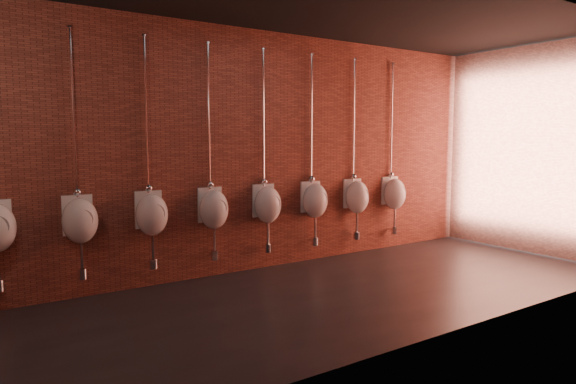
{
  "coord_description": "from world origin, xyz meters",
  "views": [
    {
      "loc": [
        -3.3,
        -4.45,
        1.78
      ],
      "look_at": [
        0.31,
        0.9,
        1.1
      ],
      "focal_mm": 32.0,
      "sensor_mm": 36.0,
      "label": 1
    }
  ],
  "objects_px": {
    "urinal_4": "(267,203)",
    "urinal_5": "(315,200)",
    "urinal_1": "(80,219)",
    "urinal_3": "(214,208)",
    "urinal_6": "(357,196)",
    "urinal_7": "(394,193)",
    "urinal_2": "(152,213)"
  },
  "relations": [
    {
      "from": "urinal_1",
      "to": "urinal_4",
      "type": "height_order",
      "value": "same"
    },
    {
      "from": "urinal_4",
      "to": "urinal_6",
      "type": "relative_size",
      "value": 1.0
    },
    {
      "from": "urinal_6",
      "to": "urinal_7",
      "type": "xyz_separation_m",
      "value": [
        0.8,
        0.0,
        0.0
      ]
    },
    {
      "from": "urinal_4",
      "to": "urinal_7",
      "type": "distance_m",
      "value": 2.39
    },
    {
      "from": "urinal_2",
      "to": "urinal_5",
      "type": "height_order",
      "value": "same"
    },
    {
      "from": "urinal_7",
      "to": "urinal_6",
      "type": "bearing_deg",
      "value": 180.0
    },
    {
      "from": "urinal_2",
      "to": "urinal_4",
      "type": "relative_size",
      "value": 1.0
    },
    {
      "from": "urinal_1",
      "to": "urinal_4",
      "type": "relative_size",
      "value": 1.0
    },
    {
      "from": "urinal_2",
      "to": "urinal_5",
      "type": "bearing_deg",
      "value": 0.0
    },
    {
      "from": "urinal_2",
      "to": "urinal_3",
      "type": "relative_size",
      "value": 1.0
    },
    {
      "from": "urinal_6",
      "to": "urinal_7",
      "type": "distance_m",
      "value": 0.8
    },
    {
      "from": "urinal_1",
      "to": "urinal_5",
      "type": "bearing_deg",
      "value": 0.0
    },
    {
      "from": "urinal_2",
      "to": "urinal_6",
      "type": "relative_size",
      "value": 1.0
    },
    {
      "from": "urinal_2",
      "to": "urinal_7",
      "type": "bearing_deg",
      "value": 0.0
    },
    {
      "from": "urinal_1",
      "to": "urinal_7",
      "type": "height_order",
      "value": "same"
    },
    {
      "from": "urinal_2",
      "to": "urinal_6",
      "type": "bearing_deg",
      "value": 0.0
    },
    {
      "from": "urinal_4",
      "to": "urinal_7",
      "type": "height_order",
      "value": "same"
    },
    {
      "from": "urinal_1",
      "to": "urinal_7",
      "type": "xyz_separation_m",
      "value": [
        4.78,
        0.0,
        0.0
      ]
    },
    {
      "from": "urinal_5",
      "to": "urinal_4",
      "type": "bearing_deg",
      "value": 180.0
    },
    {
      "from": "urinal_1",
      "to": "urinal_2",
      "type": "xyz_separation_m",
      "value": [
        0.8,
        0.0,
        0.0
      ]
    },
    {
      "from": "urinal_3",
      "to": "urinal_5",
      "type": "relative_size",
      "value": 1.0
    },
    {
      "from": "urinal_1",
      "to": "urinal_7",
      "type": "distance_m",
      "value": 4.78
    },
    {
      "from": "urinal_2",
      "to": "urinal_6",
      "type": "xyz_separation_m",
      "value": [
        3.19,
        0.0,
        0.0
      ]
    },
    {
      "from": "urinal_5",
      "to": "urinal_6",
      "type": "height_order",
      "value": "same"
    },
    {
      "from": "urinal_4",
      "to": "urinal_2",
      "type": "bearing_deg",
      "value": 180.0
    },
    {
      "from": "urinal_1",
      "to": "urinal_3",
      "type": "bearing_deg",
      "value": 0.0
    },
    {
      "from": "urinal_4",
      "to": "urinal_5",
      "type": "relative_size",
      "value": 1.0
    },
    {
      "from": "urinal_1",
      "to": "urinal_5",
      "type": "height_order",
      "value": "same"
    },
    {
      "from": "urinal_3",
      "to": "urinal_6",
      "type": "distance_m",
      "value": 2.39
    },
    {
      "from": "urinal_1",
      "to": "urinal_2",
      "type": "distance_m",
      "value": 0.8
    },
    {
      "from": "urinal_1",
      "to": "urinal_2",
      "type": "relative_size",
      "value": 1.0
    },
    {
      "from": "urinal_6",
      "to": "urinal_1",
      "type": "bearing_deg",
      "value": 180.0
    }
  ]
}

